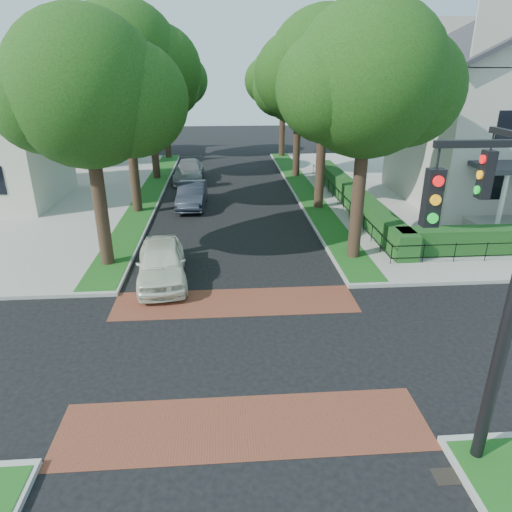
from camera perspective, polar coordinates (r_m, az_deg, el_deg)
The scene contains 22 objects.
ground at distance 14.39m, azimuth -2.15°, elevation -11.82°, with size 120.00×120.00×0.00m, color black.
sidewalk_ne at distance 37.59m, azimuth 28.04°, elevation 7.47°, with size 30.00×30.00×0.15m, color gray.
crosswalk_far at distance 17.13m, azimuth -2.57°, elevation -5.79°, with size 9.00×2.20×0.01m, color brown.
crosswalk_near at distance 11.88m, azimuth -1.51°, elevation -20.49°, with size 9.00×2.20×0.01m, color brown.
storm_drain at distance 11.60m, azimuth 22.92°, elevation -24.02°, with size 0.65×0.45×0.01m, color black.
grass_strip_ne at distance 32.51m, azimuth 6.15°, elevation 8.15°, with size 1.60×29.80×0.02m, color #164914.
grass_strip_nw at distance 32.39m, azimuth -13.18°, elevation 7.64°, with size 1.60×29.80×0.02m, color #164914.
tree_right_near at distance 20.05m, azimuth 13.95°, elevation 20.47°, with size 7.75×6.67×10.66m.
tree_right_mid at distance 27.80m, azimuth 8.80°, elevation 21.95°, with size 8.25×7.09×11.22m.
tree_right_far at distance 36.63m, azimuth 5.47°, elevation 20.45°, with size 7.25×6.23×9.74m.
tree_right_back at distance 45.53m, azimuth 3.53°, elevation 21.32°, with size 7.50×6.45×10.20m.
tree_left_near at distance 19.80m, azimuth -20.11°, elevation 18.75°, with size 7.50×6.45×10.20m.
tree_left_mid at distance 27.61m, azimuth -15.96°, elevation 22.15°, with size 8.00×6.88×11.48m.
tree_left_far at distance 36.48m, azimuth -13.01°, elevation 20.35°, with size 7.00×6.02×9.86m.
tree_left_back at distance 45.42m, azimuth -11.38°, elevation 21.14°, with size 7.75×6.66×10.44m.
hedge_main_road at distance 29.02m, azimuth 12.12°, elevation 7.25°, with size 1.00×18.00×1.20m, color #1C4819.
fence_main_road at distance 28.85m, azimuth 10.56°, elevation 6.97°, with size 0.06×18.00×0.90m, color black, non-canonical shape.
house_left_far at distance 46.53m, azimuth -24.30°, elevation 16.78°, with size 10.00×9.00×10.14m.
traffic_signal at distance 9.74m, azimuth 28.64°, elevation -0.80°, with size 2.17×2.00×8.00m.
parked_car_front at distance 18.87m, azimuth -11.74°, elevation -0.78°, with size 1.92×4.78×1.63m, color silver.
parked_car_middle at distance 29.06m, azimuth -8.01°, elevation 7.58°, with size 1.63×4.66×1.54m, color #202631.
parked_car_rear at distance 36.03m, azimuth -8.37°, elevation 10.46°, with size 2.18×5.37×1.56m, color gray.
Camera 1 is at (-0.35, -11.90, 8.09)m, focal length 32.00 mm.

